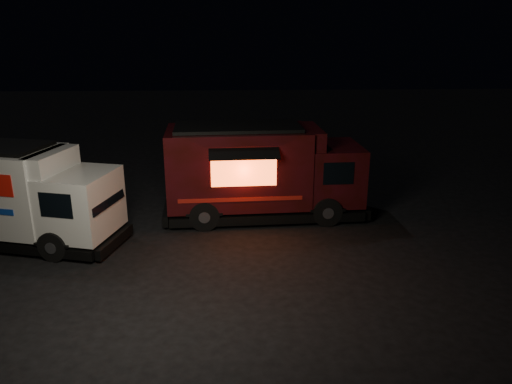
{
  "coord_description": "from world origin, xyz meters",
  "views": [
    {
      "loc": [
        1.7,
        -13.18,
        6.46
      ],
      "look_at": [
        2.31,
        2.0,
        1.38
      ],
      "focal_mm": 35.0,
      "sensor_mm": 36.0,
      "label": 1
    }
  ],
  "objects": [
    {
      "name": "red_truck",
      "position": [
        2.67,
        3.49,
        1.64
      ],
      "size": [
        7.18,
        2.97,
        3.28
      ],
      "primitive_type": null,
      "rotation": [
        0.0,
        0.0,
        0.05
      ],
      "color": "#3A0A12",
      "rests_on": "ground"
    },
    {
      "name": "ground",
      "position": [
        0.0,
        0.0,
        0.0
      ],
      "size": [
        80.0,
        80.0,
        0.0
      ],
      "primitive_type": "plane",
      "color": "black",
      "rests_on": "ground"
    },
    {
      "name": "white_truck",
      "position": [
        -5.21,
        1.59,
        1.54
      ],
      "size": [
        7.15,
        3.93,
        3.08
      ],
      "primitive_type": null,
      "rotation": [
        0.0,
        0.0,
        -0.25
      ],
      "color": "silver",
      "rests_on": "ground"
    }
  ]
}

